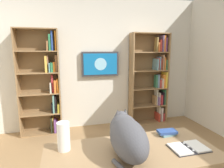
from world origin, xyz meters
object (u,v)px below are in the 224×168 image
object	(u,v)px
bookshelf_right	(44,83)
paper_towel_roll	(64,136)
desk	(133,164)
desk_book_stack	(167,132)
bookshelf_left	(153,78)
open_binder	(188,148)
wall_mounted_tv	(100,64)
cat	(127,135)

from	to	relation	value
bookshelf_right	paper_towel_roll	size ratio (longest dim) A/B	7.85
desk	paper_towel_roll	xyz separation A→B (m)	(0.58, -0.20, 0.24)
bookshelf_right	desk_book_stack	distance (m)	2.55
bookshelf_left	bookshelf_right	xyz separation A→B (m)	(2.27, -0.00, -0.01)
desk	bookshelf_left	bearing A→B (deg)	-119.65
desk	open_binder	size ratio (longest dim) A/B	4.60
wall_mounted_tv	cat	world-z (taller)	wall_mounted_tv
bookshelf_left	bookshelf_right	world-z (taller)	bookshelf_right
paper_towel_roll	wall_mounted_tv	bearing A→B (deg)	-108.89
bookshelf_right	wall_mounted_tv	distance (m)	1.16
paper_towel_roll	desk_book_stack	bearing A→B (deg)	-177.86
paper_towel_roll	desk	bearing A→B (deg)	160.83
bookshelf_left	wall_mounted_tv	bearing A→B (deg)	-4.15
wall_mounted_tv	desk_book_stack	size ratio (longest dim) A/B	3.85
cat	wall_mounted_tv	bearing A→B (deg)	-96.07
desk	cat	distance (m)	0.29
desk	cat	size ratio (longest dim) A/B	2.19
bookshelf_right	open_binder	world-z (taller)	bookshelf_right
open_binder	bookshelf_left	bearing A→B (deg)	-109.24
wall_mounted_tv	open_binder	size ratio (longest dim) A/B	2.32
bookshelf_left	desk	distance (m)	2.76
bookshelf_right	wall_mounted_tv	bearing A→B (deg)	-175.70
bookshelf_right	desk_book_stack	bearing A→B (deg)	122.81
desk_book_stack	cat	bearing A→B (deg)	25.17
bookshelf_right	open_binder	distance (m)	2.82
bookshelf_left	cat	size ratio (longest dim) A/B	2.85
paper_towel_roll	cat	bearing A→B (deg)	157.53
bookshelf_left	cat	world-z (taller)	bookshelf_left
bookshelf_left	desk_book_stack	size ratio (longest dim) A/B	9.91
bookshelf_right	desk	xyz separation A→B (m)	(-0.91, 2.38, -0.34)
cat	paper_towel_roll	bearing A→B (deg)	-22.47
bookshelf_left	desk_book_stack	xyz separation A→B (m)	(0.89, 2.14, -0.22)
desk_book_stack	bookshelf_right	bearing A→B (deg)	-57.19
bookshelf_right	paper_towel_roll	distance (m)	2.20
open_binder	desk_book_stack	xyz separation A→B (m)	(0.04, -0.30, 0.02)
bookshelf_right	wall_mounted_tv	xyz separation A→B (m)	(-1.11, -0.08, 0.34)
bookshelf_right	open_binder	bearing A→B (deg)	120.23
wall_mounted_tv	paper_towel_roll	size ratio (longest dim) A/B	2.99
bookshelf_left	wall_mounted_tv	xyz separation A→B (m)	(1.16, -0.08, 0.33)
desk	cat	world-z (taller)	cat
bookshelf_left	wall_mounted_tv	world-z (taller)	bookshelf_left
paper_towel_roll	desk_book_stack	size ratio (longest dim) A/B	1.28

